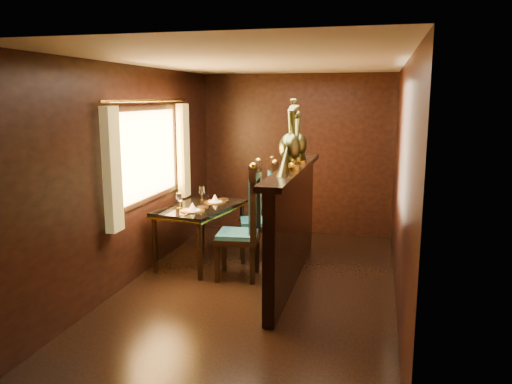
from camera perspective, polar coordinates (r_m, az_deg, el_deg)
ground at (r=5.80m, az=0.38°, el=-10.82°), size 5.00×5.00×0.00m
room_shell at (r=5.46m, az=-0.43°, el=4.95°), size 3.04×5.04×2.52m
partition at (r=5.80m, az=4.16°, el=-3.45°), size 0.26×2.70×1.36m
dining_table at (r=6.49m, az=-6.35°, el=-2.20°), size 1.00×1.40×0.96m
chair_left at (r=5.88m, az=-0.86°, el=-2.93°), size 0.56×0.59×1.43m
chair_right at (r=6.59m, az=1.23°, el=-1.70°), size 0.62×0.64×1.37m
peacock_left at (r=5.39m, az=3.91°, el=6.56°), size 0.24×0.64×0.76m
peacock_right at (r=5.96m, az=4.86°, el=6.60°), size 0.22×0.58×0.69m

